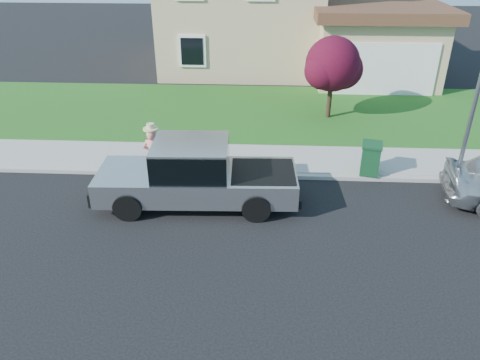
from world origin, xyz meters
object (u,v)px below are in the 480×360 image
object	(u,v)px
ornamental_tree	(333,67)
trash_bin	(371,158)
pickup_truck	(196,176)
street_lamp	(476,103)
woman	(153,154)

from	to	relation	value
ornamental_tree	trash_bin	bearing A→B (deg)	-82.38
pickup_truck	trash_bin	bearing A→B (deg)	17.55
trash_bin	ornamental_tree	bearing A→B (deg)	109.92
pickup_truck	trash_bin	distance (m)	5.35
trash_bin	street_lamp	world-z (taller)	street_lamp
pickup_truck	woman	world-z (taller)	woman
ornamental_tree	trash_bin	world-z (taller)	ornamental_tree
street_lamp	woman	bearing A→B (deg)	175.56
ornamental_tree	street_lamp	size ratio (longest dim) A/B	0.64
pickup_truck	trash_bin	size ratio (longest dim) A/B	5.81
woman	pickup_truck	bearing A→B (deg)	148.36
ornamental_tree	trash_bin	xyz separation A→B (m)	(0.66, -4.90, -1.48)
trash_bin	woman	bearing A→B (deg)	-162.72
woman	trash_bin	world-z (taller)	woman
pickup_truck	street_lamp	size ratio (longest dim) A/B	1.14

